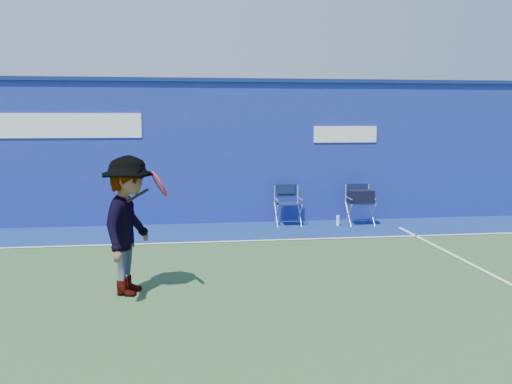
{
  "coord_description": "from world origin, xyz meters",
  "views": [
    {
      "loc": [
        0.14,
        -6.48,
        2.26
      ],
      "look_at": [
        1.33,
        2.6,
        1.0
      ],
      "focal_mm": 38.0,
      "sensor_mm": 36.0,
      "label": 1
    }
  ],
  "objects": [
    {
      "name": "stadium_wall",
      "position": [
        -0.0,
        5.2,
        1.55
      ],
      "size": [
        24.0,
        0.5,
        3.08
      ],
      "color": "navy",
      "rests_on": "ground"
    },
    {
      "name": "directors_chair_right",
      "position": [
        3.79,
        4.44,
        0.36
      ],
      "size": [
        0.51,
        0.46,
        0.86
      ],
      "color": "silver",
      "rests_on": "ground"
    },
    {
      "name": "tennis_player",
      "position": [
        -0.59,
        0.46,
        0.9
      ],
      "size": [
        1.0,
        1.28,
        1.79
      ],
      "color": "#EA4738",
      "rests_on": "ground"
    },
    {
      "name": "out_of_bounds_strip",
      "position": [
        0.0,
        4.1,
        0.0
      ],
      "size": [
        24.0,
        1.8,
        0.01
      ],
      "primitive_type": "cube",
      "color": "navy",
      "rests_on": "ground"
    },
    {
      "name": "water_bottle",
      "position": [
        3.29,
        4.37,
        0.11
      ],
      "size": [
        0.07,
        0.07,
        0.23
      ],
      "primitive_type": "cylinder",
      "color": "white",
      "rests_on": "ground"
    },
    {
      "name": "directors_chair_left",
      "position": [
        2.27,
        4.59,
        0.28
      ],
      "size": [
        0.5,
        0.47,
        0.85
      ],
      "color": "silver",
      "rests_on": "ground"
    },
    {
      "name": "ground",
      "position": [
        0.0,
        0.0,
        0.0
      ],
      "size": [
        80.0,
        80.0,
        0.0
      ],
      "primitive_type": "plane",
      "color": "#2E4F2A",
      "rests_on": "ground"
    },
    {
      "name": "court_lines",
      "position": [
        0.0,
        0.6,
        0.01
      ],
      "size": [
        24.0,
        12.0,
        0.01
      ],
      "color": "white",
      "rests_on": "out_of_bounds_strip"
    }
  ]
}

